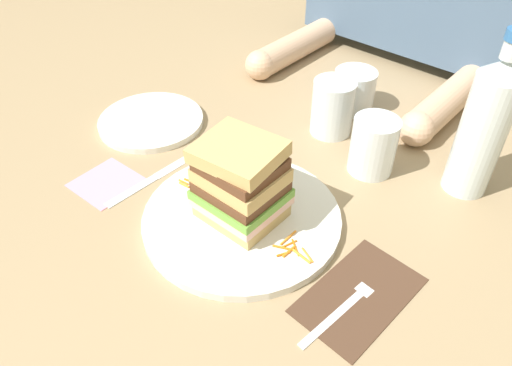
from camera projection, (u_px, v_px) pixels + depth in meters
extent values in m
plane|color=#9E8460|center=(246.00, 223.00, 0.70)|extent=(3.00, 3.00, 0.00)
cylinder|color=white|center=(242.00, 217.00, 0.70)|extent=(0.29, 0.29, 0.01)
cube|color=tan|center=(242.00, 209.00, 0.69)|extent=(0.11, 0.09, 0.02)
cube|color=beige|center=(242.00, 200.00, 0.68)|extent=(0.11, 0.10, 0.01)
cube|color=#6BA83D|center=(242.00, 193.00, 0.67)|extent=(0.11, 0.10, 0.01)
cube|color=#56331E|center=(242.00, 185.00, 0.66)|extent=(0.10, 0.10, 0.02)
cube|color=tan|center=(241.00, 175.00, 0.65)|extent=(0.11, 0.09, 0.02)
cube|color=#56331E|center=(241.00, 164.00, 0.64)|extent=(0.10, 0.09, 0.02)
cube|color=tan|center=(237.00, 152.00, 0.63)|extent=(0.12, 0.10, 0.03)
cylinder|color=orange|center=(198.00, 193.00, 0.73)|extent=(0.02, 0.02, 0.00)
cylinder|color=orange|center=(192.00, 180.00, 0.76)|extent=(0.02, 0.01, 0.00)
cylinder|color=orange|center=(202.00, 182.00, 0.75)|extent=(0.03, 0.01, 0.00)
cylinder|color=orange|center=(184.00, 185.00, 0.75)|extent=(0.02, 0.01, 0.00)
cylinder|color=orange|center=(184.00, 182.00, 0.75)|extent=(0.02, 0.01, 0.00)
cylinder|color=orange|center=(208.00, 179.00, 0.76)|extent=(0.00, 0.02, 0.00)
cylinder|color=orange|center=(203.00, 185.00, 0.75)|extent=(0.02, 0.02, 0.00)
cylinder|color=orange|center=(206.00, 181.00, 0.75)|extent=(0.01, 0.03, 0.00)
cylinder|color=orange|center=(199.00, 191.00, 0.74)|extent=(0.03, 0.01, 0.00)
cylinder|color=orange|center=(307.00, 255.00, 0.64)|extent=(0.03, 0.01, 0.00)
cylinder|color=orange|center=(283.00, 248.00, 0.65)|extent=(0.03, 0.02, 0.00)
cylinder|color=orange|center=(288.00, 238.00, 0.66)|extent=(0.00, 0.03, 0.00)
cylinder|color=orange|center=(289.00, 245.00, 0.65)|extent=(0.01, 0.02, 0.00)
cylinder|color=orange|center=(283.00, 254.00, 0.64)|extent=(0.01, 0.02, 0.00)
cylinder|color=orange|center=(289.00, 251.00, 0.64)|extent=(0.00, 0.03, 0.00)
cylinder|color=orange|center=(302.00, 256.00, 0.64)|extent=(0.03, 0.01, 0.00)
cylinder|color=orange|center=(294.00, 249.00, 0.65)|extent=(0.03, 0.02, 0.00)
cube|color=#4C3323|center=(360.00, 293.00, 0.61)|extent=(0.11, 0.17, 0.00)
cube|color=silver|center=(332.00, 317.00, 0.58)|extent=(0.02, 0.11, 0.00)
cube|color=silver|center=(365.00, 288.00, 0.61)|extent=(0.02, 0.02, 0.00)
cylinder|color=silver|center=(383.00, 280.00, 0.62)|extent=(0.01, 0.04, 0.00)
cylinder|color=silver|center=(380.00, 278.00, 0.62)|extent=(0.01, 0.04, 0.00)
cylinder|color=silver|center=(376.00, 275.00, 0.63)|extent=(0.01, 0.04, 0.00)
cylinder|color=silver|center=(373.00, 272.00, 0.63)|extent=(0.01, 0.04, 0.00)
cube|color=silver|center=(132.00, 191.00, 0.76)|extent=(0.02, 0.10, 0.00)
cube|color=silver|center=(181.00, 162.00, 0.81)|extent=(0.02, 0.11, 0.00)
cylinder|color=white|center=(373.00, 146.00, 0.77)|extent=(0.07, 0.07, 0.09)
cylinder|color=orange|center=(373.00, 149.00, 0.77)|extent=(0.07, 0.07, 0.08)
cylinder|color=silver|center=(481.00, 136.00, 0.70)|extent=(0.07, 0.07, 0.19)
cone|color=silver|center=(506.00, 68.00, 0.63)|extent=(0.07, 0.07, 0.03)
cylinder|color=silver|center=(512.00, 49.00, 0.62)|extent=(0.03, 0.03, 0.03)
cylinder|color=silver|center=(354.00, 90.00, 0.92)|extent=(0.08, 0.08, 0.08)
cylinder|color=silver|center=(333.00, 107.00, 0.85)|extent=(0.07, 0.07, 0.10)
cylinder|color=white|center=(151.00, 121.00, 0.90)|extent=(0.19, 0.19, 0.01)
cube|color=pink|center=(107.00, 183.00, 0.77)|extent=(0.10, 0.10, 0.00)
cylinder|color=#DBAD89|center=(294.00, 47.00, 1.09)|extent=(0.06, 0.24, 0.06)
cylinder|color=#DBAD89|center=(446.00, 102.00, 0.90)|extent=(0.06, 0.24, 0.06)
sphere|color=#DBAD89|center=(260.00, 65.00, 1.02)|extent=(0.06, 0.06, 0.06)
sphere|color=#DBAD89|center=(416.00, 129.00, 0.84)|extent=(0.06, 0.06, 0.06)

